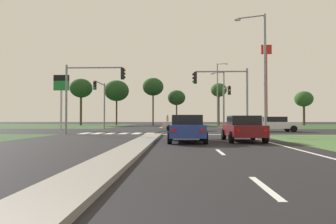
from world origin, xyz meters
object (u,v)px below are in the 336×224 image
pedestrian_at_median (167,119)px  car_silver_second (182,124)px  car_blue_near (187,128)px  traffic_signal_far_right (226,99)px  fuel_price_totem (61,90)px  traffic_signal_near_right (227,89)px  treeline_near (81,88)px  treeline_fourth (177,98)px  car_white_third (276,124)px  fastfood_pole_sign (266,68)px  treeline_fifth (219,90)px  treeline_second (117,91)px  car_maroon_fourth (243,128)px  traffic_signal_far_left (101,97)px  traffic_signal_near_left (88,86)px  treeline_third (153,87)px  street_lamp_second (262,67)px  treeline_sixth (304,99)px  street_lamp_third (223,96)px  street_lamp_fourth (218,92)px

pedestrian_at_median → car_silver_second: bearing=-133.7°
car_blue_near → traffic_signal_far_right: traffic_signal_far_right is taller
traffic_signal_far_right → fuel_price_totem: (-19.37, -1.91, 1.06)m
traffic_signal_near_right → treeline_near: size_ratio=0.58×
car_blue_near → treeline_fourth: bearing=91.1°
car_white_third → fastfood_pole_sign: bearing=166.0°
car_silver_second → car_blue_near: bearing=0.2°
traffic_signal_near_right → pedestrian_at_median: 21.48m
fuel_price_totem → treeline_fifth: size_ratio=0.75×
treeline_second → car_maroon_fourth: bearing=-69.9°
traffic_signal_far_left → treeline_second: 26.21m
car_blue_near → car_silver_second: car_silver_second is taller
car_silver_second → car_maroon_fourth: car_silver_second is taller
car_white_third → traffic_signal_near_left: 18.64m
treeline_third → traffic_signal_near_right: bearing=-75.5°
pedestrian_at_median → treeline_second: (-11.21, 16.75, 5.91)m
treeline_near → treeline_second: 7.18m
street_lamp_second → treeline_near: bearing=125.4°
fuel_price_totem → street_lamp_second: bearing=-28.4°
street_lamp_second → treeline_sixth: bearing=64.0°
car_maroon_fourth → traffic_signal_near_right: (0.33, 7.86, 3.04)m
treeline_sixth → car_white_third: bearing=-116.3°
car_blue_near → traffic_signal_far_left: bearing=116.4°
car_silver_second → car_maroon_fourth: bearing=11.8°
street_lamp_second → street_lamp_third: street_lamp_second is taller
traffic_signal_far_left → traffic_signal_near_left: traffic_signal_near_left is taller
car_white_third → traffic_signal_far_left: size_ratio=0.76×
traffic_signal_far_right → treeline_fifth: (2.52, 25.10, 3.47)m
traffic_signal_near_right → street_lamp_fourth: (2.88, 27.38, 2.19)m
traffic_signal_far_left → treeline_fifth: 30.82m
traffic_signal_far_left → street_lamp_third: size_ratio=0.71×
car_silver_second → treeline_second: (-13.30, 29.52, 6.39)m
pedestrian_at_median → treeline_second: treeline_second is taller
fastfood_pole_sign → treeline_fourth: bearing=149.6°
traffic_signal_near_left → treeline_second: 37.79m
treeline_third → treeline_sixth: 31.28m
car_blue_near → treeline_fourth: (-0.86, 45.85, 4.91)m
car_blue_near → treeline_third: bearing=97.2°
fastfood_pole_sign → treeline_sixth: bearing=44.0°
traffic_signal_near_left → street_lamp_fourth: street_lamp_fourth is taller
street_lamp_second → traffic_signal_far_left: bearing=141.2°
street_lamp_third → treeline_fourth: bearing=112.0°
traffic_signal_far_right → pedestrian_at_median: traffic_signal_far_right is taller
car_white_third → car_maroon_fourth: bearing=-24.5°
street_lamp_fourth → treeline_sixth: size_ratio=1.55×
treeline_fourth → street_lamp_second: bearing=-79.8°
treeline_fourth → pedestrian_at_median: bearing=-94.4°
car_white_third → treeline_near: size_ratio=0.47×
pedestrian_at_median → treeline_sixth: treeline_sixth is taller
fastfood_pole_sign → treeline_fifth: bearing=130.3°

